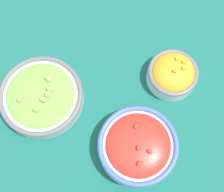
% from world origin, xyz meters
% --- Properties ---
extents(ground_plane, '(3.00, 3.00, 0.00)m').
position_xyz_m(ground_plane, '(0.00, 0.00, 0.00)').
color(ground_plane, '#196056').
extents(bowl_cherry_tomatoes, '(0.18, 0.18, 0.08)m').
position_xyz_m(bowl_cherry_tomatoes, '(-0.03, -0.13, 0.04)').
color(bowl_cherry_tomatoes, '#B2C1CC').
rests_on(bowl_cherry_tomatoes, ground_plane).
extents(bowl_squash, '(0.12, 0.12, 0.07)m').
position_xyz_m(bowl_squash, '(0.15, -0.05, 0.03)').
color(bowl_squash, white).
rests_on(bowl_squash, ground_plane).
extents(bowl_lettuce, '(0.20, 0.20, 0.06)m').
position_xyz_m(bowl_lettuce, '(-0.13, 0.11, 0.02)').
color(bowl_lettuce, '#B2C1CC').
rests_on(bowl_lettuce, ground_plane).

